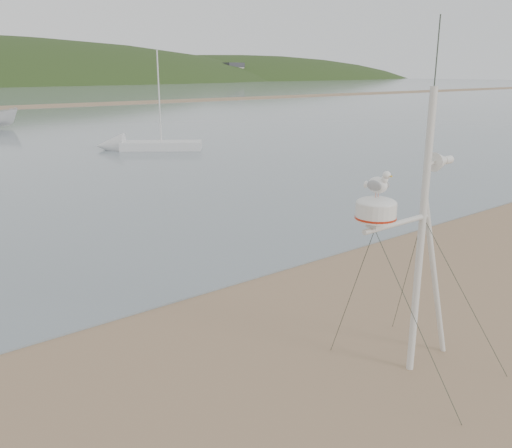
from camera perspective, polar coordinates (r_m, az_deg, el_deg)
mast_rig at (r=8.74m, az=16.55°, el=-7.29°), size 2.38×2.54×5.38m
sailboat_white_near at (r=33.56m, az=-12.61°, el=8.06°), size 5.97×4.92×6.26m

